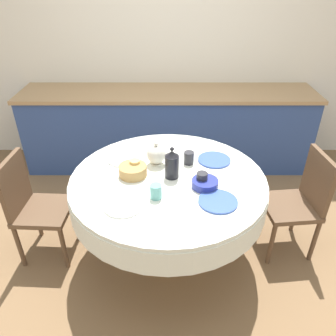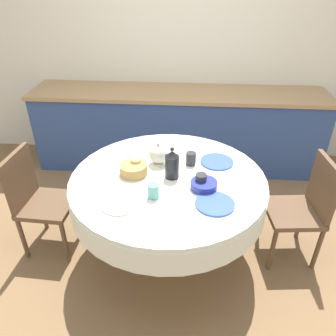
# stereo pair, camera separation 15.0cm
# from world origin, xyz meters

# --- Properties ---
(ground_plane) EXTENTS (12.00, 12.00, 0.00)m
(ground_plane) POSITION_xyz_m (0.00, 0.00, 0.00)
(ground_plane) COLOR brown
(wall_back) EXTENTS (7.00, 0.05, 2.60)m
(wall_back) POSITION_xyz_m (0.00, 1.84, 1.30)
(wall_back) COLOR silver
(wall_back) RESTS_ON ground_plane
(kitchen_counter) EXTENTS (3.24, 0.64, 0.90)m
(kitchen_counter) POSITION_xyz_m (0.00, 1.51, 0.45)
(kitchen_counter) COLOR #2D4784
(kitchen_counter) RESTS_ON ground_plane
(dining_table) EXTENTS (1.42, 1.42, 0.77)m
(dining_table) POSITION_xyz_m (0.00, 0.00, 0.65)
(dining_table) COLOR tan
(dining_table) RESTS_ON ground_plane
(chair_left) EXTENTS (0.44, 0.44, 0.88)m
(chair_left) POSITION_xyz_m (1.05, 0.11, 0.49)
(chair_left) COLOR brown
(chair_left) RESTS_ON ground_plane
(chair_right) EXTENTS (0.42, 0.42, 0.88)m
(chair_right) POSITION_xyz_m (-1.05, 0.05, 0.49)
(chair_right) COLOR brown
(chair_right) RESTS_ON ground_plane
(plate_near_left) EXTENTS (0.25, 0.25, 0.01)m
(plate_near_left) POSITION_xyz_m (-0.28, -0.33, 0.78)
(plate_near_left) COLOR white
(plate_near_left) RESTS_ON dining_table
(cup_near_left) EXTENTS (0.08, 0.08, 0.10)m
(cup_near_left) POSITION_xyz_m (-0.08, -0.24, 0.82)
(cup_near_left) COLOR #5BA39E
(cup_near_left) RESTS_ON dining_table
(plate_near_right) EXTENTS (0.25, 0.25, 0.01)m
(plate_near_right) POSITION_xyz_m (0.32, -0.29, 0.78)
(plate_near_right) COLOR #3856AD
(plate_near_right) RESTS_ON dining_table
(cup_near_right) EXTENTS (0.08, 0.08, 0.10)m
(cup_near_right) POSITION_xyz_m (0.23, -0.10, 0.82)
(cup_near_right) COLOR #28282D
(cup_near_right) RESTS_ON dining_table
(plate_far_left) EXTENTS (0.25, 0.25, 0.01)m
(plate_far_left) POSITION_xyz_m (-0.35, 0.26, 0.78)
(plate_far_left) COLOR white
(plate_far_left) RESTS_ON dining_table
(cup_far_left) EXTENTS (0.08, 0.08, 0.10)m
(cup_far_left) POSITION_xyz_m (-0.24, 0.07, 0.82)
(cup_far_left) COLOR #DBB766
(cup_far_left) RESTS_ON dining_table
(plate_far_right) EXTENTS (0.25, 0.25, 0.01)m
(plate_far_right) POSITION_xyz_m (0.36, 0.24, 0.78)
(plate_far_right) COLOR #3856AD
(plate_far_right) RESTS_ON dining_table
(cup_far_right) EXTENTS (0.08, 0.08, 0.10)m
(cup_far_right) POSITION_xyz_m (0.16, 0.20, 0.82)
(cup_far_right) COLOR #28282D
(cup_far_right) RESTS_ON dining_table
(coffee_carafe) EXTENTS (0.10, 0.10, 0.24)m
(coffee_carafe) POSITION_xyz_m (0.03, 0.01, 0.87)
(coffee_carafe) COLOR black
(coffee_carafe) RESTS_ON dining_table
(teapot) EXTENTS (0.20, 0.15, 0.19)m
(teapot) POSITION_xyz_m (-0.09, 0.19, 0.85)
(teapot) COLOR silver
(teapot) RESTS_ON dining_table
(bread_basket) EXTENTS (0.20, 0.20, 0.08)m
(bread_basket) POSITION_xyz_m (-0.25, 0.03, 0.81)
(bread_basket) COLOR #AD844C
(bread_basket) RESTS_ON dining_table
(fruit_bowl) EXTENTS (0.18, 0.18, 0.05)m
(fruit_bowl) POSITION_xyz_m (0.25, -0.12, 0.80)
(fruit_bowl) COLOR navy
(fruit_bowl) RESTS_ON dining_table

